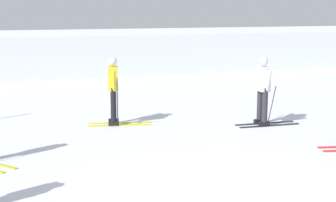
% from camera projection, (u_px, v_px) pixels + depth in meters
% --- Properties ---
extents(far_snow_ridge, '(80.00, 7.27, 1.75)m').
position_uv_depth(far_snow_ridge, '(61.00, 52.00, 24.09)').
color(far_snow_ridge, silver).
rests_on(far_snow_ridge, ground).
extents(skier_white, '(1.62, 1.00, 1.71)m').
position_uv_depth(skier_white, '(263.00, 89.00, 12.69)').
color(skier_white, black).
rests_on(skier_white, ground).
extents(skier_yellow, '(1.64, 0.98, 1.71)m').
position_uv_depth(skier_yellow, '(113.00, 89.00, 12.73)').
color(skier_yellow, gold).
rests_on(skier_yellow, ground).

